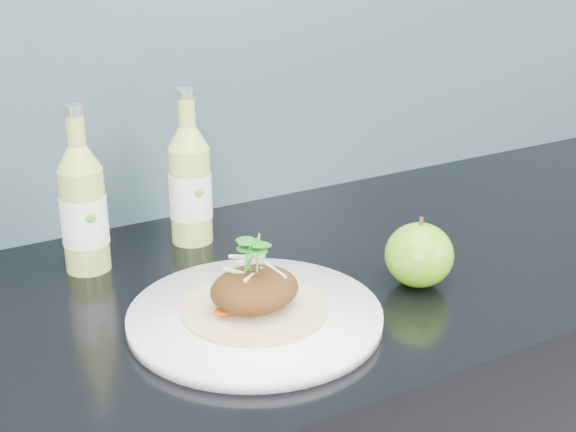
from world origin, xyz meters
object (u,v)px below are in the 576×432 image
Objects in this scene: cider_bottle_left at (83,209)px; dinner_plate at (255,317)px; cider_bottle_right at (190,185)px; green_apple at (419,255)px.

dinner_plate is at bearing -79.39° from cider_bottle_left.
cider_bottle_right is at bearing 81.93° from dinner_plate.
green_apple reaches higher than dinner_plate.
dinner_plate is 1.54× the size of cider_bottle_left.
cider_bottle_left is at bearing -151.00° from cider_bottle_right.
cider_bottle_left and cider_bottle_right have the same top height.
dinner_plate is 1.54× the size of cider_bottle_right.
cider_bottle_left is 1.00× the size of cider_bottle_right.
green_apple is 0.49× the size of cider_bottle_right.
dinner_plate is 3.15× the size of green_apple.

